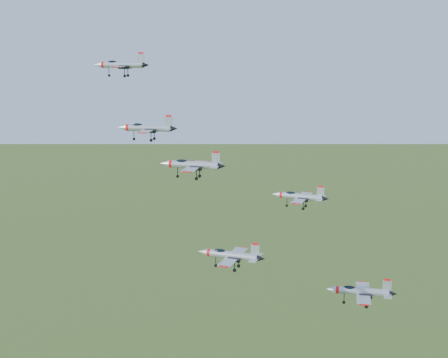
% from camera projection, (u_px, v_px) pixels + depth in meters
% --- Properties ---
extents(jet_lead, '(12.70, 10.62, 3.40)m').
position_uv_depth(jet_lead, '(121.00, 65.00, 135.84)').
color(jet_lead, '#A5A9B1').
extents(jet_left_high, '(12.08, 10.10, 3.23)m').
position_uv_depth(jet_left_high, '(147.00, 128.00, 119.84)').
color(jet_left_high, '#A5A9B1').
extents(jet_right_high, '(10.51, 8.73, 2.81)m').
position_uv_depth(jet_right_high, '(192.00, 165.00, 95.19)').
color(jet_right_high, '#A5A9B1').
extents(jet_left_low, '(11.21, 9.24, 3.00)m').
position_uv_depth(jet_left_low, '(299.00, 196.00, 118.74)').
color(jet_left_low, '#A5A9B1').
extents(jet_right_low, '(12.07, 9.91, 3.24)m').
position_uv_depth(jet_right_low, '(230.00, 255.00, 105.53)').
color(jet_right_low, '#A5A9B1').
extents(jet_trail, '(13.03, 10.87, 3.48)m').
position_uv_depth(jet_trail, '(360.00, 291.00, 114.24)').
color(jet_trail, '#A5A9B1').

